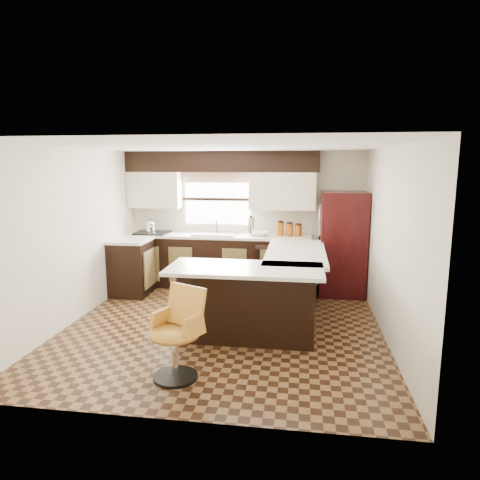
% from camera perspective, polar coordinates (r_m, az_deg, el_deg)
% --- Properties ---
extents(floor, '(4.40, 4.40, 0.00)m').
position_cam_1_polar(floor, '(5.95, -2.22, -11.40)').
color(floor, '#49301A').
rests_on(floor, ground).
extents(ceiling, '(4.40, 4.40, 0.00)m').
position_cam_1_polar(ceiling, '(5.54, -2.39, 12.37)').
color(ceiling, silver).
rests_on(ceiling, wall_back).
extents(wall_back, '(4.40, 0.00, 4.40)m').
position_cam_1_polar(wall_back, '(7.77, 0.66, 2.85)').
color(wall_back, beige).
rests_on(wall_back, floor).
extents(wall_front, '(4.40, 0.00, 4.40)m').
position_cam_1_polar(wall_front, '(3.54, -8.86, -6.09)').
color(wall_front, beige).
rests_on(wall_front, floor).
extents(wall_left, '(0.00, 4.40, 4.40)m').
position_cam_1_polar(wall_left, '(6.35, -21.29, 0.53)').
color(wall_left, beige).
rests_on(wall_left, floor).
extents(wall_right, '(0.00, 4.40, 4.40)m').
position_cam_1_polar(wall_right, '(5.63, 19.20, -0.48)').
color(wall_right, beige).
rests_on(wall_right, floor).
extents(base_cab_back, '(3.30, 0.60, 0.90)m').
position_cam_1_polar(base_cab_back, '(7.68, -2.98, -2.93)').
color(base_cab_back, black).
rests_on(base_cab_back, floor).
extents(base_cab_left, '(0.60, 0.70, 0.90)m').
position_cam_1_polar(base_cab_left, '(7.46, -14.20, -3.62)').
color(base_cab_left, black).
rests_on(base_cab_left, floor).
extents(counter_back, '(3.30, 0.60, 0.04)m').
position_cam_1_polar(counter_back, '(7.59, -3.01, 0.55)').
color(counter_back, silver).
rests_on(counter_back, base_cab_back).
extents(counter_left, '(0.60, 0.70, 0.04)m').
position_cam_1_polar(counter_left, '(7.37, -14.36, -0.04)').
color(counter_left, silver).
rests_on(counter_left, base_cab_left).
extents(soffit, '(3.40, 0.35, 0.36)m').
position_cam_1_polar(soffit, '(7.60, -2.54, 10.39)').
color(soffit, black).
rests_on(soffit, wall_back).
extents(upper_cab_left, '(0.94, 0.35, 0.64)m').
position_cam_1_polar(upper_cab_left, '(7.93, -11.26, 6.58)').
color(upper_cab_left, beige).
rests_on(upper_cab_left, wall_back).
extents(upper_cab_right, '(1.14, 0.35, 0.64)m').
position_cam_1_polar(upper_cab_right, '(7.49, 5.69, 6.53)').
color(upper_cab_right, beige).
rests_on(upper_cab_right, wall_back).
extents(window_pane, '(1.20, 0.02, 0.90)m').
position_cam_1_polar(window_pane, '(7.80, -3.01, 5.45)').
color(window_pane, white).
rests_on(window_pane, wall_back).
extents(valance, '(1.30, 0.06, 0.18)m').
position_cam_1_polar(valance, '(7.74, -3.10, 8.31)').
color(valance, '#D19B93').
rests_on(valance, wall_back).
extents(sink, '(0.75, 0.45, 0.03)m').
position_cam_1_polar(sink, '(7.58, -3.41, 0.82)').
color(sink, '#B2B2B7').
rests_on(sink, counter_back).
extents(dishwasher, '(0.58, 0.03, 0.78)m').
position_cam_1_polar(dishwasher, '(7.29, 4.34, -3.83)').
color(dishwasher, black).
rests_on(dishwasher, floor).
extents(cooktop, '(0.58, 0.50, 0.02)m').
position_cam_1_polar(cooktop, '(7.89, -11.62, 0.97)').
color(cooktop, black).
rests_on(cooktop, counter_back).
extents(peninsula_long, '(0.60, 1.95, 0.90)m').
position_cam_1_polar(peninsula_long, '(6.31, 6.91, -5.88)').
color(peninsula_long, black).
rests_on(peninsula_long, floor).
extents(peninsula_return, '(1.65, 0.60, 0.90)m').
position_cam_1_polar(peninsula_return, '(5.42, 1.02, -8.52)').
color(peninsula_return, black).
rests_on(peninsula_return, floor).
extents(counter_pen_long, '(0.84, 1.95, 0.04)m').
position_cam_1_polar(counter_pen_long, '(6.20, 7.46, -1.69)').
color(counter_pen_long, silver).
rests_on(counter_pen_long, peninsula_long).
extents(counter_pen_return, '(1.89, 0.84, 0.04)m').
position_cam_1_polar(counter_pen_return, '(5.20, 0.69, -3.89)').
color(counter_pen_return, silver).
rests_on(counter_pen_return, peninsula_return).
extents(refrigerator, '(0.74, 0.71, 1.73)m').
position_cam_1_polar(refrigerator, '(7.35, 13.51, -0.47)').
color(refrigerator, black).
rests_on(refrigerator, floor).
extents(bar_chair, '(0.67, 0.67, 0.94)m').
position_cam_1_polar(bar_chair, '(4.48, -8.75, -12.40)').
color(bar_chair, '#C7862B').
rests_on(bar_chair, floor).
extents(kettle, '(0.18, 0.18, 0.24)m').
position_cam_1_polar(kettle, '(7.88, -11.85, 1.94)').
color(kettle, silver).
rests_on(kettle, cooktop).
extents(percolator, '(0.13, 0.13, 0.32)m').
position_cam_1_polar(percolator, '(7.47, 1.44, 1.81)').
color(percolator, silver).
rests_on(percolator, counter_back).
extents(mixing_bowl, '(0.31, 0.31, 0.07)m').
position_cam_1_polar(mixing_bowl, '(7.47, 2.67, 0.86)').
color(mixing_bowl, white).
rests_on(mixing_bowl, counter_back).
extents(canister_large, '(0.12, 0.12, 0.23)m').
position_cam_1_polar(canister_large, '(7.45, 5.38, 1.43)').
color(canister_large, '#8E3E0A').
rests_on(canister_large, counter_back).
extents(canister_med, '(0.12, 0.12, 0.22)m').
position_cam_1_polar(canister_med, '(7.45, 6.59, 1.33)').
color(canister_med, '#8E3E0A').
rests_on(canister_med, counter_back).
extents(canister_small, '(0.12, 0.12, 0.19)m').
position_cam_1_polar(canister_small, '(7.45, 7.76, 1.22)').
color(canister_small, '#8E3E0A').
rests_on(canister_small, counter_back).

